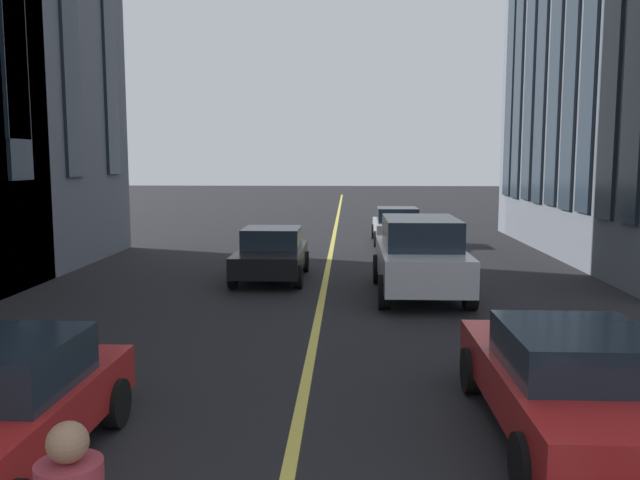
{
  "coord_description": "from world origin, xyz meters",
  "views": [
    {
      "loc": [
        -1.06,
        -0.62,
        3.29
      ],
      "look_at": [
        10.35,
        -0.12,
        1.88
      ],
      "focal_mm": 37.04,
      "sensor_mm": 36.0,
      "label": 1
    }
  ],
  "objects_px": {
    "car_silver_far": "(420,255)",
    "car_black_mid": "(271,254)",
    "car_red_near": "(570,381)",
    "car_silver_oncoming": "(397,225)"
  },
  "relations": [
    {
      "from": "car_red_near",
      "to": "car_silver_far",
      "type": "height_order",
      "value": "car_silver_far"
    },
    {
      "from": "car_silver_oncoming",
      "to": "car_silver_far",
      "type": "bearing_deg",
      "value": 179.05
    },
    {
      "from": "car_silver_far",
      "to": "car_black_mid",
      "type": "distance_m",
      "value": 4.35
    },
    {
      "from": "car_red_near",
      "to": "car_black_mid",
      "type": "distance_m",
      "value": 11.3
    },
    {
      "from": "car_black_mid",
      "to": "car_silver_far",
      "type": "bearing_deg",
      "value": -117.51
    },
    {
      "from": "car_silver_oncoming",
      "to": "car_black_mid",
      "type": "distance_m",
      "value": 8.99
    },
    {
      "from": "car_silver_far",
      "to": "car_black_mid",
      "type": "bearing_deg",
      "value": 62.49
    },
    {
      "from": "car_red_near",
      "to": "car_silver_oncoming",
      "type": "xyz_separation_m",
      "value": [
        18.3,
        0.71,
        -0.0
      ]
    },
    {
      "from": "car_red_near",
      "to": "car_black_mid",
      "type": "relative_size",
      "value": 1.13
    },
    {
      "from": "car_red_near",
      "to": "car_silver_far",
      "type": "bearing_deg",
      "value": 6.05
    }
  ]
}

